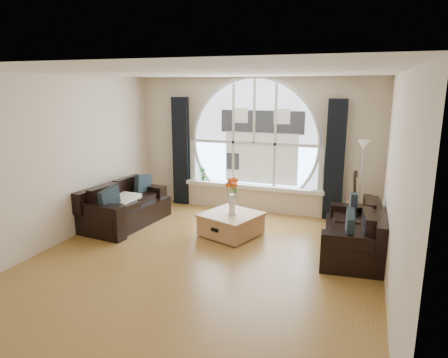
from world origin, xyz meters
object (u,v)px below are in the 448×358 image
Objects in this scene: coffee_chest at (231,223)px; vase_flowers at (232,192)px; potted_plant at (203,174)px; sofa_left at (126,203)px; floor_lamp at (360,185)px; sofa_right at (354,229)px; guitar at (354,198)px.

vase_flowers is (0.03, -0.02, 0.57)m from coffee_chest.
vase_flowers is 1.93m from potted_plant.
sofa_left is 1.06× the size of floor_lamp.
sofa_left is 1.86m from potted_plant.
guitar is at bearing 87.35° from sofa_right.
sofa_left is at bearing -118.37° from potted_plant.
vase_flowers reaches higher than potted_plant.
sofa_right is 3.57m from potted_plant.
floor_lamp is (2.05, 1.16, 0.58)m from coffee_chest.
floor_lamp reaches higher than sofa_right.
potted_plant is at bearing 173.81° from floor_lamp.
coffee_chest is at bearing 171.37° from sofa_right.
vase_flowers reaches higher than sofa_left.
sofa_right is 2.37× the size of vase_flowers.
coffee_chest is 1.95m from potted_plant.
sofa_left is 1.60× the size of guitar.
sofa_left is at bearing -162.71° from floor_lamp.
sofa_left is 1.02× the size of sofa_right.
guitar reaches higher than sofa_left.
sofa_left reaches higher than coffee_chest.
coffee_chest is 0.83× the size of guitar.
potted_plant is (-3.17, 1.63, 0.29)m from sofa_right.
floor_lamp reaches higher than coffee_chest.
guitar is (1.96, 1.22, 0.31)m from coffee_chest.
sofa_left is 1.93× the size of coffee_chest.
vase_flowers is at bearing 171.99° from sofa_right.
guitar is at bearing -5.24° from potted_plant.
coffee_chest is 0.57m from vase_flowers.
sofa_left is 2.03m from coffee_chest.
vase_flowers is 2.48× the size of potted_plant.
floor_lamp is 5.67× the size of potted_plant.
vase_flowers is 2.31m from guitar.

